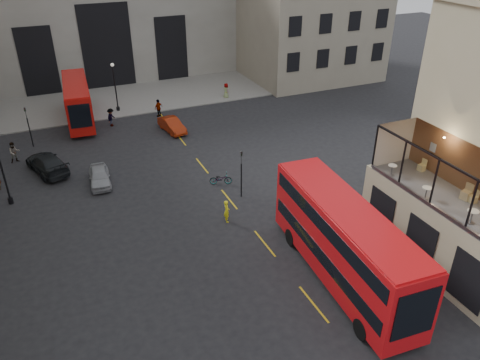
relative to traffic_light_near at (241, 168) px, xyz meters
name	(u,v)px	position (x,y,z in m)	size (l,w,h in m)	color
ground	(344,294)	(1.00, -12.00, -2.42)	(140.00, 140.00, 0.00)	black
host_frontage	(441,234)	(7.50, -12.00, -0.17)	(3.00, 11.00, 4.50)	#BAB08B
cafe_floor	(449,200)	(7.50, -12.00, 2.12)	(3.00, 10.00, 0.10)	slate
gateway	(95,2)	(-4.00, 35.99, 6.96)	(35.00, 10.60, 18.00)	#99968F
pavement_far	(112,100)	(-5.00, 26.00, -2.36)	(40.00, 12.00, 0.12)	slate
traffic_light_near	(241,168)	(0.00, 0.00, 0.00)	(0.16, 0.20, 3.80)	black
traffic_light_far	(28,122)	(-14.00, 16.00, 0.00)	(0.16, 0.20, 3.80)	black
street_lamp_a	(3,175)	(-16.00, 6.00, -0.03)	(0.36, 0.36, 5.33)	black
street_lamp_b	(116,90)	(-5.00, 22.00, -0.03)	(0.36, 0.36, 5.33)	black
bus_near	(344,240)	(1.50, -10.74, 0.32)	(3.63, 12.41, 4.89)	red
bus_far	(78,100)	(-9.11, 20.72, -0.09)	(3.11, 10.54, 4.15)	#B6100C
car_a	(100,176)	(-9.44, 6.34, -1.76)	(1.57, 3.89, 1.33)	#93969B
car_b	(172,125)	(-1.17, 14.25, -1.76)	(1.40, 4.02, 1.32)	#952309
car_c	(47,163)	(-13.07, 10.17, -1.65)	(2.16, 5.32, 1.54)	black
bicycle	(221,179)	(-0.70, 2.43, -1.96)	(0.62, 1.77, 0.93)	gray
cyclist	(227,211)	(-2.27, -2.62, -1.59)	(0.61, 0.40, 1.66)	#FCF21A
pedestrian_a	(14,152)	(-15.49, 13.19, -1.50)	(0.90, 0.70, 1.85)	gray
pedestrian_b	(111,117)	(-6.38, 18.08, -1.50)	(1.19, 0.69, 1.85)	gray
pedestrian_c	(159,108)	(-1.29, 18.75, -1.49)	(1.10, 0.46, 1.88)	gray
pedestrian_d	(226,91)	(7.49, 21.26, -1.54)	(0.87, 0.57, 1.78)	gray
cafe_table_near	(472,215)	(6.73, -14.16, 2.66)	(0.59, 0.59, 0.74)	silver
cafe_table_mid	(427,191)	(6.38, -11.29, 2.62)	(0.54, 0.54, 0.68)	silver
cafe_table_far	(392,168)	(6.43, -8.32, 2.62)	(0.54, 0.54, 0.67)	silver
cafe_chair_b	(473,199)	(8.44, -12.71, 2.41)	(0.43, 0.43, 0.78)	tan
cafe_chair_c	(466,195)	(8.35, -12.29, 2.46)	(0.55, 0.55, 0.94)	tan
cafe_chair_d	(422,167)	(8.53, -8.63, 2.41)	(0.42, 0.42, 0.78)	tan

